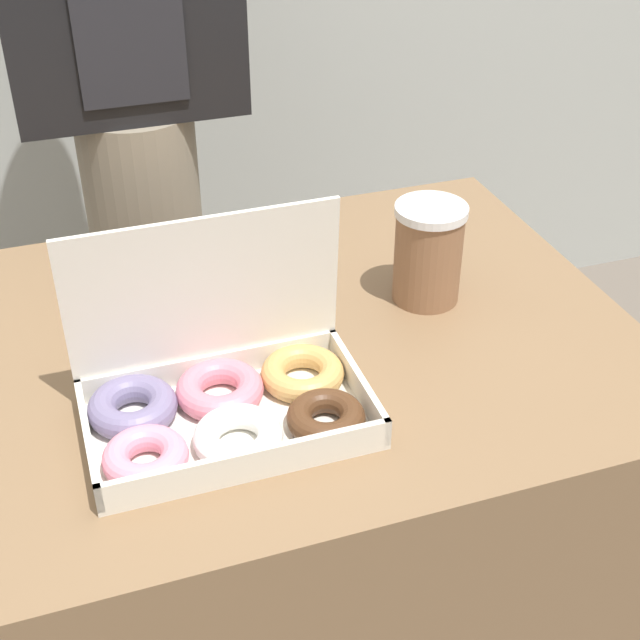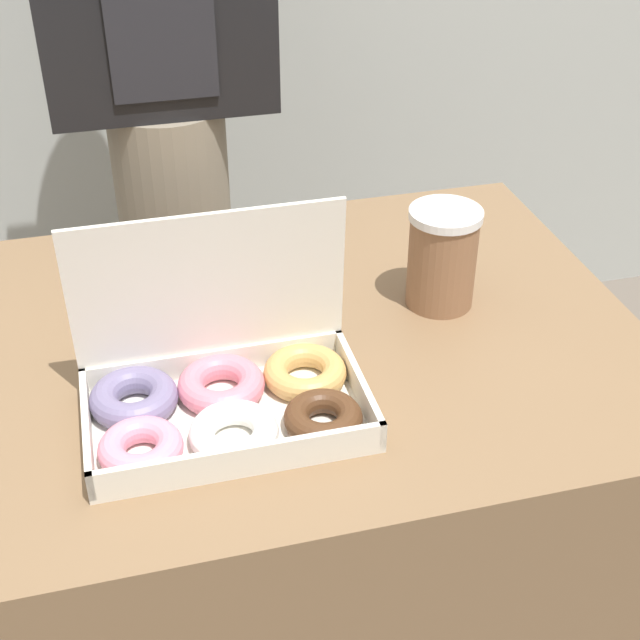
% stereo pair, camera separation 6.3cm
% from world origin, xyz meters
% --- Properties ---
extents(table, '(0.95, 0.74, 0.75)m').
position_xyz_m(table, '(0.00, 0.00, 0.37)').
color(table, brown).
rests_on(table, ground_plane).
extents(donut_box, '(0.34, 0.22, 0.24)m').
position_xyz_m(donut_box, '(-0.12, -0.15, 0.78)').
color(donut_box, white).
rests_on(donut_box, table).
extents(coffee_cup, '(0.10, 0.10, 0.15)m').
position_xyz_m(coffee_cup, '(0.22, 0.02, 0.82)').
color(coffee_cup, '#8C6042').
rests_on(coffee_cup, table).
extents(person_customer, '(0.40, 0.24, 1.66)m').
position_xyz_m(person_customer, '(-0.10, 0.62, 0.93)').
color(person_customer, gray).
rests_on(person_customer, ground_plane).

